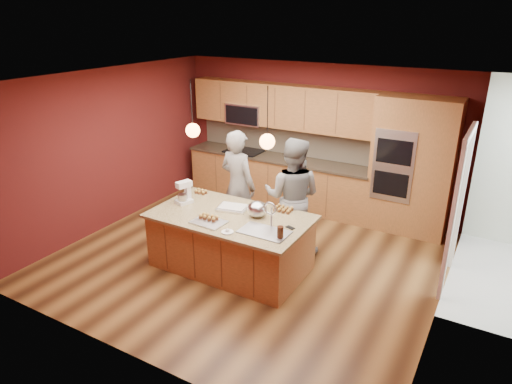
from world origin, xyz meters
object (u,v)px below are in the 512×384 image
Objects in this scene: person_right at (292,197)px; stand_mixer at (184,194)px; mixing_bowl at (257,209)px; person_left at (238,186)px; island at (232,241)px.

person_right is 5.38× the size of stand_mixer.
person_left is at bearing 136.57° from mixing_bowl.
mixing_bowl is (0.78, -0.73, 0.03)m from person_left.
island is 8.12× the size of mixing_bowl.
person_left is 0.95m from stand_mixer.
person_left is at bearing 81.72° from stand_mixer.
person_left reaches higher than mixing_bowl.
mixing_bowl is at bearing 145.90° from person_left.
person_right is at bearing 59.09° from island.
person_right is at bearing -170.67° from person_left.
person_left is 0.97m from person_right.
person_right is at bearing 75.11° from mixing_bowl.
stand_mixer is at bearing -174.82° from mixing_bowl.
island is at bearing -154.88° from mixing_bowl.
island is 1.24× the size of person_right.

